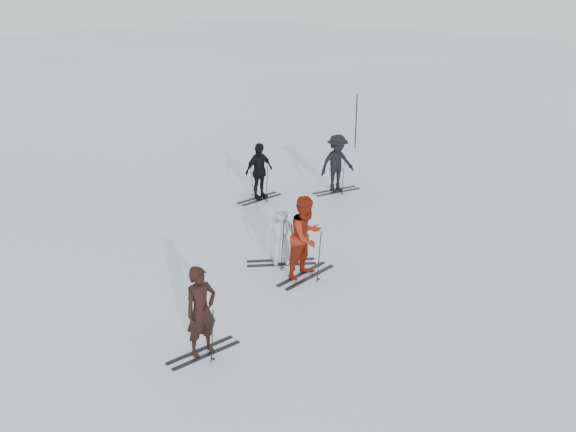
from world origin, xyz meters
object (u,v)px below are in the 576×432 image
(skier_grey, at_px, (281,235))
(piste_marker, at_px, (356,121))
(skier_red, at_px, (306,238))
(skier_near_dark, at_px, (201,312))
(skier_uphill_left, at_px, (259,172))
(skier_uphill_far, at_px, (337,164))

(skier_grey, relative_size, piste_marker, 0.68)
(skier_grey, distance_m, piste_marker, 11.52)
(skier_red, xyz_separation_m, piste_marker, (-5.76, 10.65, 0.11))
(skier_grey, bearing_deg, piste_marker, 69.24)
(skier_near_dark, relative_size, piste_marker, 0.80)
(skier_red, bearing_deg, skier_uphill_left, 55.00)
(skier_near_dark, bearing_deg, skier_uphill_far, 31.36)
(skier_uphill_far, distance_m, piste_marker, 5.70)
(skier_grey, xyz_separation_m, skier_uphill_far, (-2.17, 5.42, 0.19))
(skier_near_dark, height_order, skier_red, skier_red)
(skier_grey, distance_m, skier_uphill_left, 4.86)
(skier_uphill_left, distance_m, skier_uphill_far, 2.64)
(skier_near_dark, bearing_deg, skier_uphill_left, 45.38)
(skier_uphill_left, height_order, piste_marker, piste_marker)
(skier_near_dark, distance_m, skier_uphill_far, 10.16)
(skier_red, bearing_deg, piste_marker, 30.13)
(skier_red, height_order, skier_uphill_far, skier_red)
(skier_grey, relative_size, skier_uphill_far, 0.80)
(skier_uphill_left, distance_m, piste_marker, 7.34)
(skier_uphill_left, xyz_separation_m, piste_marker, (-1.19, 7.24, 0.21))
(skier_uphill_far, xyz_separation_m, piste_marker, (-2.65, 5.04, 0.17))
(skier_grey, relative_size, skier_uphill_left, 0.84)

